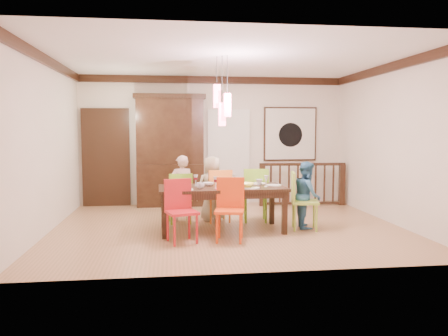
{
  "coord_description": "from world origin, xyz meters",
  "views": [
    {
      "loc": [
        -0.99,
        -7.47,
        1.7
      ],
      "look_at": [
        -0.05,
        0.07,
        1.03
      ],
      "focal_mm": 35.0,
      "sensor_mm": 36.0,
      "label": 1
    }
  ],
  "objects": [
    {
      "name": "panel_door",
      "position": [
        -2.4,
        2.45,
        1.05
      ],
      "size": [
        1.04,
        0.07,
        2.24
      ],
      "primitive_type": "cube",
      "color": "black",
      "rests_on": "wall_back"
    },
    {
      "name": "plate_far_mid",
      "position": [
        -0.08,
        0.06,
        0.76
      ],
      "size": [
        0.26,
        0.26,
        0.01
      ],
      "primitive_type": "cylinder",
      "color": "white",
      "rests_on": "dining_table"
    },
    {
      "name": "serving_bowl",
      "position": [
        0.22,
        -0.46,
        0.79
      ],
      "size": [
        0.39,
        0.39,
        0.08
      ],
      "primitive_type": "imported",
      "rotation": [
        0.0,
        0.0,
        -0.28
      ],
      "color": "yellow",
      "rests_on": "dining_table"
    },
    {
      "name": "wall_back",
      "position": [
        0.0,
        2.5,
        1.45
      ],
      "size": [
        6.0,
        0.0,
        6.0
      ],
      "primitive_type": "plane",
      "rotation": [
        1.57,
        0.0,
        0.0
      ],
      "color": "beige",
      "rests_on": "floor"
    },
    {
      "name": "cup_right",
      "position": [
        0.53,
        -0.18,
        0.8
      ],
      "size": [
        0.12,
        0.12,
        0.1
      ],
      "primitive_type": "imported",
      "rotation": [
        0.0,
        0.0,
        0.08
      ],
      "color": "silver",
      "rests_on": "dining_table"
    },
    {
      "name": "ceiling",
      "position": [
        0.0,
        0.0,
        2.9
      ],
      "size": [
        6.0,
        6.0,
        0.0
      ],
      "primitive_type": "plane",
      "rotation": [
        3.14,
        0.0,
        0.0
      ],
      "color": "white",
      "rests_on": "wall_back"
    },
    {
      "name": "white_doorway",
      "position": [
        0.35,
        2.46,
        1.05
      ],
      "size": [
        0.97,
        0.05,
        2.22
      ],
      "primitive_type": "cube",
      "color": "silver",
      "rests_on": "wall_back"
    },
    {
      "name": "wine_glass_a",
      "position": [
        -0.56,
        -0.15,
        0.84
      ],
      "size": [
        0.08,
        0.08,
        0.19
      ],
      "primitive_type": null,
      "color": "#590C19",
      "rests_on": "dining_table"
    },
    {
      "name": "dining_table",
      "position": [
        -0.13,
        -0.3,
        0.67
      ],
      "size": [
        2.12,
        1.01,
        0.75
      ],
      "rotation": [
        0.0,
        0.0,
        0.03
      ],
      "color": "black",
      "rests_on": "floor"
    },
    {
      "name": "plate_end_right",
      "position": [
        0.76,
        -0.27,
        0.76
      ],
      "size": [
        0.26,
        0.26,
        0.01
      ],
      "primitive_type": "cylinder",
      "color": "white",
      "rests_on": "dining_table"
    },
    {
      "name": "chair_near_mid",
      "position": [
        -0.1,
        -0.98,
        0.55
      ],
      "size": [
        0.51,
        0.51,
        0.96
      ],
      "rotation": [
        0.0,
        0.0,
        -0.21
      ],
      "color": "#DD4010",
      "rests_on": "floor"
    },
    {
      "name": "chair_far_mid",
      "position": [
        -0.13,
        0.46,
        0.56
      ],
      "size": [
        0.51,
        0.51,
        0.98
      ],
      "rotation": [
        0.0,
        0.0,
        3.31
      ],
      "color": "orange",
      "rests_on": "floor"
    },
    {
      "name": "person_far_left",
      "position": [
        -0.78,
        0.6,
        0.61
      ],
      "size": [
        0.49,
        0.37,
        1.23
      ],
      "primitive_type": "imported",
      "rotation": [
        0.0,
        0.0,
        3.31
      ],
      "color": "beige",
      "rests_on": "floor"
    },
    {
      "name": "chair_far_right",
      "position": [
        0.57,
        0.41,
        0.57
      ],
      "size": [
        0.5,
        0.5,
        1.0
      ],
      "rotation": [
        0.0,
        0.0,
        3.02
      ],
      "color": "#7DBC2A",
      "rests_on": "floor"
    },
    {
      "name": "wall_left",
      "position": [
        -3.0,
        0.0,
        1.45
      ],
      "size": [
        0.0,
        5.0,
        5.0
      ],
      "primitive_type": "plane",
      "rotation": [
        1.57,
        0.0,
        1.57
      ],
      "color": "beige",
      "rests_on": "floor"
    },
    {
      "name": "chair_near_left",
      "position": [
        -0.82,
        -0.98,
        0.54
      ],
      "size": [
        0.53,
        0.53,
        0.95
      ],
      "rotation": [
        0.0,
        0.0,
        0.29
      ],
      "color": "red",
      "rests_on": "floor"
    },
    {
      "name": "floor",
      "position": [
        0.0,
        0.0,
        0.0
      ],
      "size": [
        6.0,
        6.0,
        0.0
      ],
      "primitive_type": "plane",
      "color": "#9D754B",
      "rests_on": "ground"
    },
    {
      "name": "balustrade",
      "position": [
        1.95,
        1.95,
        0.5
      ],
      "size": [
        1.95,
        0.19,
        0.96
      ],
      "rotation": [
        0.0,
        0.0,
        -0.06
      ],
      "color": "black",
      "rests_on": "floor"
    },
    {
      "name": "plate_far_right",
      "position": [
        0.55,
        0.01,
        0.76
      ],
      "size": [
        0.26,
        0.26,
        0.01
      ],
      "primitive_type": "cylinder",
      "color": "white",
      "rests_on": "dining_table"
    },
    {
      "name": "painting",
      "position": [
        1.8,
        2.46,
        1.6
      ],
      "size": [
        1.25,
        0.06,
        1.25
      ],
      "color": "black",
      "rests_on": "wall_back"
    },
    {
      "name": "small_bowl",
      "position": [
        -0.35,
        -0.17,
        0.78
      ],
      "size": [
        0.24,
        0.24,
        0.06
      ],
      "primitive_type": "imported",
      "rotation": [
        0.0,
        0.0,
        0.36
      ],
      "color": "white",
      "rests_on": "dining_table"
    },
    {
      "name": "napkin",
      "position": [
        -0.19,
        -0.63,
        0.76
      ],
      "size": [
        0.18,
        0.14,
        0.01
      ],
      "primitive_type": "cube",
      "color": "#D83359",
      "rests_on": "dining_table"
    },
    {
      "name": "plate_far_left",
      "position": [
        -0.77,
        0.02,
        0.76
      ],
      "size": [
        0.26,
        0.26,
        0.01
      ],
      "primitive_type": "cylinder",
      "color": "white",
      "rests_on": "dining_table"
    },
    {
      "name": "wine_glass_c",
      "position": [
        -0.26,
        -0.5,
        0.84
      ],
      "size": [
        0.08,
        0.08,
        0.19
      ],
      "primitive_type": null,
      "color": "#590C19",
      "rests_on": "dining_table"
    },
    {
      "name": "pendant_cluster",
      "position": [
        -0.13,
        -0.3,
        2.11
      ],
      "size": [
        0.27,
        0.21,
        1.14
      ],
      "color": "#FF4C69",
      "rests_on": "ceiling"
    },
    {
      "name": "china_hutch",
      "position": [
        -0.98,
        2.3,
        1.24
      ],
      "size": [
        1.57,
        0.46,
        2.48
      ],
      "color": "black",
      "rests_on": "floor"
    },
    {
      "name": "wall_right",
      "position": [
        3.0,
        0.0,
        1.45
      ],
      "size": [
        0.0,
        5.0,
        5.0
      ],
      "primitive_type": "plane",
      "rotation": [
        1.57,
        0.0,
        -1.57
      ],
      "color": "beige",
      "rests_on": "floor"
    },
    {
      "name": "chair_far_left",
      "position": [
        -0.83,
        0.43,
        0.53
      ],
      "size": [
        0.46,
        0.46,
        0.92
      ],
      "rotation": [
        0.0,
        0.0,
        3.26
      ],
      "color": "#72B324",
      "rests_on": "floor"
    },
    {
      "name": "cup_left",
      "position": [
        -0.51,
        -0.5,
        0.8
      ],
      "size": [
        0.16,
        0.16,
        0.1
      ],
      "primitive_type": "imported",
      "rotation": [
        0.0,
        0.0,
        -0.34
      ],
      "color": "silver",
      "rests_on": "dining_table"
    },
    {
      "name": "crown_molding",
      "position": [
        0.0,
        0.0,
        2.82
      ],
      "size": [
        6.0,
        5.0,
        0.16
      ],
      "primitive_type": null,
      "color": "black",
      "rests_on": "wall_back"
    },
    {
      "name": "chair_end_right",
      "position": [
        1.28,
        -0.36,
        0.56
      ],
      "size": [
        0.52,
        0.52,
        0.98
      ],
      "rotation": [
        0.0,
        0.0,
        1.36
      ],
      "color": "#9FC83E",
      "rests_on": "floor"
    },
    {
      "name": "plate_near_left",
      "position": [
        -0.76,
        -0.63,
        0.76
      ],
      "size": [
        0.26,
        0.26,
        0.01
      ],
      "primitive_type": "cylinder",
      "color": "white",
      "rests_on": "dining_table"
    },
    {
      "name": "person_end_right",
      "position": [
        1.35,
        -0.24,
        0.58
      ],
      "size": [
        0.52,
        0.62,
        1.16
      ],
      "primitive_type": "imported",
      "rotation": [
        0.0,
        0.0,
        1.41
      ],
      "color": "teal",
      "rests_on": "floor"
    },
    {
      "name": "wine_glass_d",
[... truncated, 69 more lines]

